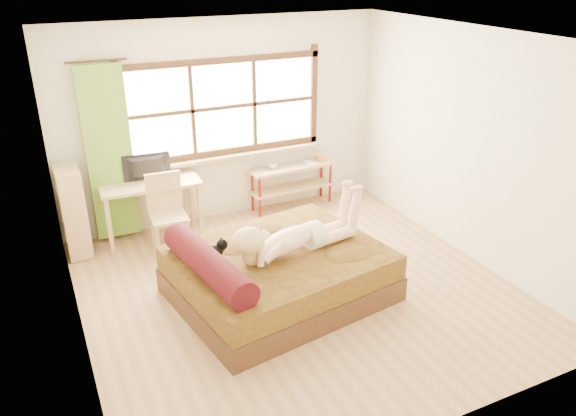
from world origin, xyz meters
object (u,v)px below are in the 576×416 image
bookshelf (73,212)px  kitten (211,251)px  woman (294,224)px  pipe_shelf (293,177)px  bed (276,273)px  desk (151,190)px  chair (167,208)px

bookshelf → kitten: bearing=-59.1°
woman → bookshelf: (-2.00, 1.98, -0.29)m
pipe_shelf → bookshelf: size_ratio=1.14×
bed → desk: 2.18m
bed → pipe_shelf: bearing=50.8°
desk → bookshelf: bookshelf is taller
bed → bookshelf: bearing=123.9°
bed → kitten: size_ratio=7.42×
bookshelf → woman: bearing=-45.6°
kitten → chair: bearing=84.0°
chair → pipe_shelf: chair is taller
bed → kitten: 0.77m
desk → chair: 0.40m
woman → bed: bearing=159.4°
woman → chair: size_ratio=1.53×
kitten → desk: (-0.18, 1.86, 0.01)m
pipe_shelf → bed: bearing=-122.6°
bed → kitten: bearing=161.8°
chair → bookshelf: bookshelf is taller
desk → chair: bearing=-70.8°
kitten → chair: 1.51m
kitten → chair: (-0.08, 1.50, -0.12)m
desk → chair: chair is taller
desk → chair: (0.10, -0.36, -0.13)m
chair → pipe_shelf: size_ratio=0.77×
woman → kitten: woman is taller
woman → desk: size_ratio=1.17×
kitten → bookshelf: size_ratio=0.29×
kitten → bookshelf: 2.16m
woman → kitten: 0.90m
bookshelf → chair: bearing=-18.2°
woman → chair: (-0.95, 1.65, -0.31)m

